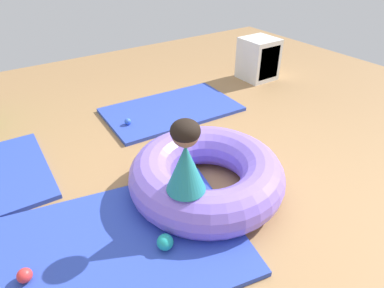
# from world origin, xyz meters

# --- Properties ---
(ground_plane) EXTENTS (8.00, 8.00, 0.00)m
(ground_plane) POSITION_xyz_m (0.00, 0.00, 0.00)
(ground_plane) COLOR #9E7549
(gym_mat_far_right) EXTENTS (1.76, 1.43, 0.04)m
(gym_mat_far_right) POSITION_xyz_m (-0.81, -0.06, 0.02)
(gym_mat_far_right) COLOR #2D47B7
(gym_mat_far_right) RESTS_ON ground
(gym_mat_center_rear) EXTENTS (1.54, 0.96, 0.04)m
(gym_mat_center_rear) POSITION_xyz_m (0.49, 1.47, 0.02)
(gym_mat_center_rear) COLOR #2D47B7
(gym_mat_center_rear) RESTS_ON ground
(inflatable_cushion) EXTENTS (1.21, 1.21, 0.34)m
(inflatable_cushion) POSITION_xyz_m (-0.03, 0.08, 0.17)
(inflatable_cushion) COLOR #8466E0
(inflatable_cushion) RESTS_ON ground
(child_in_teal) EXTENTS (0.37, 0.37, 0.51)m
(child_in_teal) POSITION_xyz_m (-0.36, -0.13, 0.59)
(child_in_teal) COLOR teal
(child_in_teal) RESTS_ON inflatable_cushion
(play_ball_red) EXTENTS (0.09, 0.09, 0.09)m
(play_ball_red) POSITION_xyz_m (-1.41, -0.00, 0.08)
(play_ball_red) COLOR red
(play_ball_red) RESTS_ON gym_mat_far_right
(play_ball_blue) EXTENTS (0.07, 0.07, 0.07)m
(play_ball_blue) POSITION_xyz_m (-0.10, 1.39, 0.08)
(play_ball_blue) COLOR blue
(play_ball_blue) RESTS_ON gym_mat_center_rear
(play_ball_teal) EXTENTS (0.11, 0.11, 0.11)m
(play_ball_teal) POSITION_xyz_m (-0.60, -0.25, 0.09)
(play_ball_teal) COLOR teal
(play_ball_teal) RESTS_ON gym_mat_far_right
(storage_cube) EXTENTS (0.44, 0.44, 0.56)m
(storage_cube) POSITION_xyz_m (2.02, 1.66, 0.28)
(storage_cube) COLOR silver
(storage_cube) RESTS_ON ground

